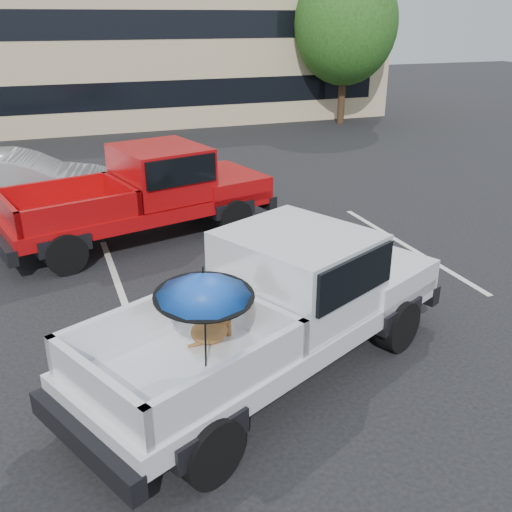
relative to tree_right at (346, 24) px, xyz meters
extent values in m
plane|color=black|center=(-9.00, -16.00, -4.21)|extent=(90.00, 90.00, 0.00)
cube|color=silver|center=(-12.00, -14.00, -4.21)|extent=(0.12, 5.00, 0.01)
cube|color=silver|center=(-6.00, -14.00, -4.21)|extent=(0.12, 5.00, 0.01)
cube|color=tan|center=(-7.00, 5.00, -1.21)|extent=(20.00, 8.00, 6.00)
cube|color=black|center=(-7.00, 1.02, -2.71)|extent=(18.00, 0.08, 1.10)
cube|color=black|center=(-7.00, 1.02, -0.01)|extent=(18.00, 0.08, 1.10)
cylinder|color=#332114|center=(0.00, 0.00, -2.84)|extent=(0.32, 0.32, 2.73)
ellipsoid|color=#214914|center=(0.00, 0.00, 0.01)|extent=(4.46, 4.46, 5.13)
cylinder|color=#332114|center=(-3.00, 8.00, -2.78)|extent=(0.32, 0.32, 2.86)
ellipsoid|color=#214914|center=(-3.00, 8.00, 0.21)|extent=(4.68, 4.68, 5.38)
cylinder|color=black|center=(-11.76, -18.87, -3.83)|extent=(0.81, 0.57, 0.76)
cylinder|color=black|center=(-12.54, -17.20, -3.83)|extent=(0.81, 0.57, 0.76)
cylinder|color=black|center=(-8.50, -17.35, -3.83)|extent=(0.81, 0.57, 0.76)
cylinder|color=black|center=(-9.27, -15.69, -3.83)|extent=(0.81, 0.57, 0.76)
cube|color=white|center=(-10.47, -17.26, -3.54)|extent=(5.70, 4.01, 0.28)
cube|color=white|center=(-8.66, -16.41, -3.33)|extent=(2.17, 2.37, 0.46)
cube|color=black|center=(-7.98, -16.10, -3.71)|extent=(1.01, 1.86, 0.30)
cube|color=black|center=(-12.97, -18.42, -3.71)|extent=(0.99, 1.85, 0.28)
cube|color=white|center=(-9.98, -17.03, -2.86)|extent=(2.27, 2.36, 1.05)
cube|color=black|center=(-9.98, -17.03, -2.66)|extent=(2.18, 2.39, 0.55)
cube|color=black|center=(-11.79, -17.87, -3.48)|extent=(2.86, 2.64, 0.10)
cube|color=white|center=(-12.16, -17.08, -3.18)|extent=(2.13, 1.06, 0.50)
cube|color=white|center=(-11.42, -18.66, -3.18)|extent=(2.13, 1.06, 0.50)
cube|color=white|center=(-12.79, -18.33, -3.18)|extent=(0.87, 1.71, 0.50)
cube|color=white|center=(-10.79, -17.41, -3.18)|extent=(0.87, 1.71, 0.50)
ellipsoid|color=brown|center=(-11.35, -17.47, -3.27)|extent=(0.58, 0.55, 0.31)
cylinder|color=brown|center=(-11.09, -17.44, -3.31)|extent=(0.07, 0.07, 0.23)
cylinder|color=brown|center=(-11.15, -17.30, -3.31)|extent=(0.07, 0.07, 0.23)
ellipsoid|color=brown|center=(-11.20, -17.40, -3.08)|extent=(0.38, 0.36, 0.42)
cylinder|color=red|center=(-11.18, -17.40, -2.95)|extent=(0.20, 0.20, 0.04)
sphere|color=brown|center=(-11.12, -17.37, -2.85)|extent=(0.22, 0.22, 0.22)
cone|color=black|center=(-11.00, -17.31, -2.87)|extent=(0.18, 0.16, 0.11)
cone|color=black|center=(-11.11, -17.43, -2.73)|extent=(0.08, 0.08, 0.12)
cone|color=black|center=(-11.16, -17.32, -2.73)|extent=(0.08, 0.08, 0.12)
cylinder|color=brown|center=(-11.50, -17.55, -3.37)|extent=(0.27, 0.05, 0.09)
cylinder|color=black|center=(-11.54, -18.03, -2.90)|extent=(0.02, 0.10, 1.05)
cone|color=blue|center=(-11.54, -18.03, -2.36)|extent=(1.10, 1.12, 0.36)
cylinder|color=black|center=(-11.54, -18.03, -2.20)|extent=(0.02, 0.02, 0.10)
cylinder|color=black|center=(-11.54, -18.03, -2.49)|extent=(1.10, 1.10, 0.09)
cylinder|color=black|center=(-12.81, -12.89, -3.81)|extent=(0.84, 0.47, 0.79)
cylinder|color=black|center=(-13.27, -11.04, -3.81)|extent=(0.84, 0.47, 0.79)
cylinder|color=black|center=(-9.18, -11.99, -3.81)|extent=(0.84, 0.47, 0.79)
cylinder|color=black|center=(-9.64, -10.13, -3.81)|extent=(0.84, 0.47, 0.79)
cube|color=#AC090C|center=(-11.18, -11.50, -3.51)|extent=(5.92, 3.30, 0.29)
cube|color=#AC090C|center=(-9.16, -11.00, -3.29)|extent=(2.00, 2.31, 0.48)
cube|color=black|center=(-8.40, -10.81, -3.69)|extent=(0.70, 2.03, 0.31)
cube|color=black|center=(-13.95, -12.19, -3.69)|extent=(0.68, 2.02, 0.29)
cube|color=#AC090C|center=(-10.62, -11.36, -2.80)|extent=(2.13, 2.27, 1.09)
cube|color=black|center=(-10.62, -11.36, -2.60)|extent=(2.00, 2.34, 0.57)
cube|color=black|center=(-12.64, -11.87, -3.45)|extent=(2.78, 2.44, 0.10)
cube|color=#AC090C|center=(-12.86, -10.99, -3.14)|extent=(2.35, 0.68, 0.52)
cube|color=#AC090C|center=(-12.42, -12.74, -3.14)|extent=(2.35, 0.68, 0.52)
cube|color=#AC090C|center=(-13.75, -12.14, -3.14)|extent=(0.56, 1.88, 0.52)
cube|color=#AC090C|center=(-11.53, -11.59, -3.14)|extent=(0.56, 1.88, 0.52)
imported|color=#A3A6AA|center=(-13.60, -8.81, -3.45)|extent=(4.80, 2.30, 1.52)
camera|label=1|loc=(-12.96, -23.35, 0.27)|focal=40.00mm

